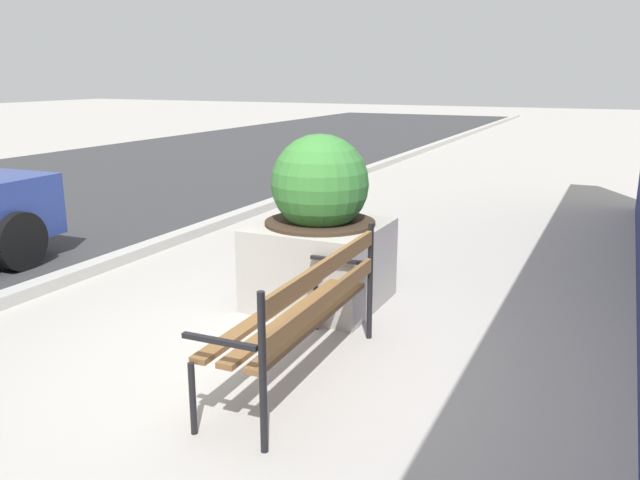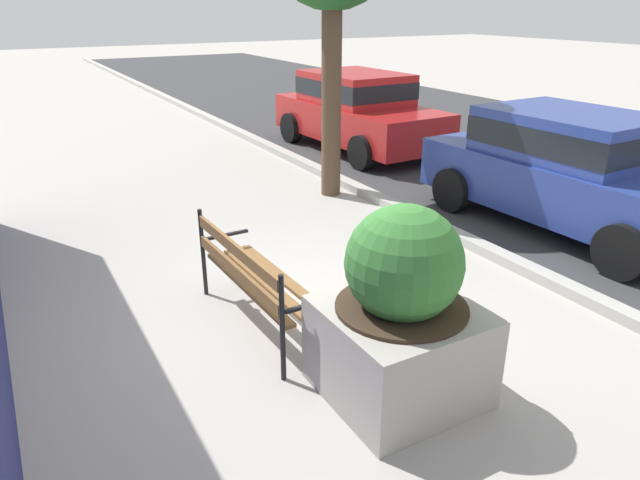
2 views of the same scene
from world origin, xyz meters
name	(u,v)px [view 2 (image 2 of 2)]	position (x,y,z in m)	size (l,w,h in m)	color
ground_plane	(280,320)	(0.00, 0.00, 0.00)	(80.00, 80.00, 0.00)	#ADA8A0
curb_stone	(498,255)	(0.00, 2.90, 0.06)	(60.00, 0.20, 0.12)	#B2AFA8
park_bench	(253,275)	(0.00, -0.26, 0.54)	(1.81, 0.58, 0.95)	brown
concrete_planter	(401,315)	(1.46, 0.31, 0.69)	(1.11, 1.11, 1.56)	#A8A399
parked_car_red	(357,109)	(-5.62, 4.51, 0.84)	(4.16, 2.03, 1.56)	#B21E1E
parked_car_blue	(571,167)	(-0.40, 4.51, 0.84)	(4.16, 2.03, 1.56)	navy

